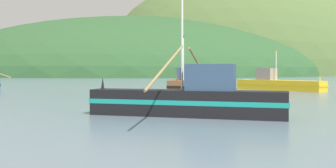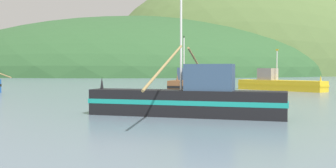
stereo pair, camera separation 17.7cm
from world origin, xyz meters
name	(u,v)px [view 2 (the right image)]	position (x,y,z in m)	size (l,w,h in m)	color
hill_far_center	(97,74)	(-22.22, 255.78, 0.00)	(163.87, 131.10, 50.11)	#516B38
hill_far_right	(225,74)	(56.19, 233.48, 0.00)	(175.00, 140.00, 71.17)	#516B38
hill_mid_left	(142,75)	(3.61, 188.10, 0.00)	(184.77, 147.82, 53.26)	#2D562D
hill_far_left	(244,75)	(54.87, 189.91, 0.00)	(141.07, 112.86, 99.35)	#516B38
fishing_boat_black	(188,99)	(-1.12, 18.57, 0.96)	(10.71, 12.39, 6.96)	black
fishing_boat_yellow	(279,84)	(14.34, 44.32, 0.81)	(8.38, 10.56, 5.12)	gold
fishing_boat_brown	(185,84)	(2.00, 40.39, 0.94)	(4.51, 7.48, 6.24)	brown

